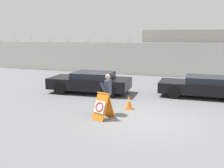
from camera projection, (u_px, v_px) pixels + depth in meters
ground_plane at (143, 120)px, 9.80m from camera, size 90.00×90.00×0.00m
perimeter_wall at (176, 60)px, 19.80m from camera, size 36.00×0.30×3.16m
building_block at (200, 51)px, 23.33m from camera, size 9.95×5.36×3.75m
barricade_sign at (103, 106)px, 9.84m from camera, size 0.78×0.92×1.04m
security_guard at (108, 92)px, 10.36m from camera, size 0.37×0.64×1.69m
traffic_cone_near at (129, 102)px, 11.19m from camera, size 0.34×0.34×0.64m
parked_car_front_coupe at (90, 82)px, 14.36m from camera, size 4.75×2.30×1.21m
parked_car_rear_sedan at (203, 86)px, 13.32m from camera, size 4.53×2.01×1.13m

